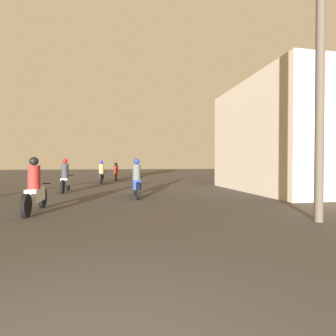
# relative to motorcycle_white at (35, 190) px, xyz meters

# --- Properties ---
(motorcycle_white) EXTENTS (0.60, 2.10, 1.56)m
(motorcycle_white) POSITION_rel_motorcycle_white_xyz_m (0.00, 0.00, 0.00)
(motorcycle_white) COLOR black
(motorcycle_white) RESTS_ON ground_plane
(motorcycle_blue) EXTENTS (0.60, 2.16, 1.57)m
(motorcycle_blue) POSITION_rel_motorcycle_white_xyz_m (3.03, 2.77, 0.01)
(motorcycle_blue) COLOR black
(motorcycle_blue) RESTS_ON ground_plane
(motorcycle_silver) EXTENTS (0.60, 1.97, 1.61)m
(motorcycle_silver) POSITION_rel_motorcycle_white_xyz_m (-0.19, 5.35, 0.02)
(motorcycle_silver) COLOR black
(motorcycle_silver) RESTS_ON ground_plane
(motorcycle_black) EXTENTS (0.60, 1.99, 1.56)m
(motorcycle_black) POSITION_rel_motorcycle_white_xyz_m (1.17, 10.72, -0.00)
(motorcycle_black) COLOR black
(motorcycle_black) RESTS_ON ground_plane
(motorcycle_orange) EXTENTS (0.60, 1.98, 1.44)m
(motorcycle_orange) POSITION_rel_motorcycle_white_xyz_m (2.15, 13.59, -0.04)
(motorcycle_orange) COLOR black
(motorcycle_orange) RESTS_ON ground_plane
(building_right_near) EXTENTS (5.60, 7.44, 5.35)m
(building_right_near) POSITION_rel_motorcycle_white_xyz_m (11.04, 3.90, 2.05)
(building_right_near) COLOR beige
(building_right_near) RESTS_ON ground_plane
(utility_pole_near) EXTENTS (1.60, 0.20, 7.09)m
(utility_pole_near) POSITION_rel_motorcycle_white_xyz_m (6.93, -2.53, 3.09)
(utility_pole_near) COLOR #4C4238
(utility_pole_near) RESTS_ON ground_plane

